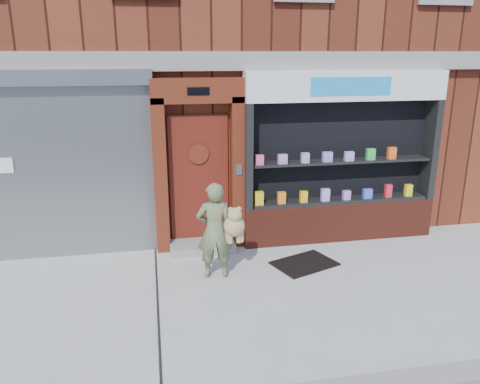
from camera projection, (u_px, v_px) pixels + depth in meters
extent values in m
plane|color=#9E9E99|center=(269.00, 294.00, 6.62)|extent=(80.00, 80.00, 0.00)
cube|color=#4B1B11|center=(210.00, 21.00, 11.12)|extent=(12.00, 8.00, 8.00)
cube|color=gray|center=(243.00, 61.00, 7.52)|extent=(12.00, 0.16, 0.30)
cube|color=gray|center=(59.00, 175.00, 7.50)|extent=(3.00, 0.10, 2.80)
cube|color=slate|center=(47.00, 78.00, 7.01)|extent=(3.10, 0.30, 0.24)
cube|color=white|center=(3.00, 166.00, 7.24)|extent=(0.30, 0.01, 0.24)
cube|color=#521B0E|center=(160.00, 177.00, 7.74)|extent=(0.22, 0.28, 2.60)
cube|color=#521B0E|center=(237.00, 173.00, 7.98)|extent=(0.22, 0.28, 2.60)
cube|color=#521B0E|center=(197.00, 90.00, 7.46)|extent=(1.50, 0.28, 0.40)
cube|color=black|center=(198.00, 91.00, 7.32)|extent=(0.35, 0.01, 0.12)
cube|color=#56180F|center=(199.00, 179.00, 7.99)|extent=(1.00, 0.06, 2.20)
cylinder|color=black|center=(199.00, 154.00, 7.82)|extent=(0.28, 0.02, 0.28)
cylinder|color=#521B0E|center=(199.00, 154.00, 7.81)|extent=(0.34, 0.02, 0.34)
cube|color=gray|center=(202.00, 246.00, 8.06)|extent=(1.10, 0.55, 0.15)
cube|color=slate|center=(239.00, 170.00, 7.81)|extent=(0.10, 0.02, 0.18)
cube|color=maroon|center=(338.00, 220.00, 8.52)|extent=(3.50, 0.40, 0.70)
cube|color=black|center=(247.00, 157.00, 7.86)|extent=(0.12, 0.40, 1.80)
cube|color=black|center=(430.00, 149.00, 8.47)|extent=(0.12, 0.40, 1.80)
cube|color=black|center=(338.00, 151.00, 8.34)|extent=(3.30, 0.03, 1.80)
cube|color=black|center=(339.00, 200.00, 8.42)|extent=(3.20, 0.36, 0.06)
cube|color=black|center=(341.00, 161.00, 8.21)|extent=(3.20, 0.36, 0.04)
cube|color=white|center=(346.00, 85.00, 7.84)|extent=(3.50, 0.40, 0.50)
cube|color=#1A82C5|center=(351.00, 86.00, 7.64)|extent=(1.40, 0.01, 0.30)
cube|color=yellow|center=(259.00, 198.00, 8.03)|extent=(0.15, 0.09, 0.24)
cube|color=orange|center=(281.00, 198.00, 8.10)|extent=(0.14, 0.09, 0.21)
cube|color=yellow|center=(304.00, 197.00, 8.18)|extent=(0.13, 0.09, 0.20)
cube|color=#B884ED|center=(325.00, 195.00, 8.25)|extent=(0.15, 0.09, 0.22)
cube|color=#A67BDE|center=(346.00, 195.00, 8.33)|extent=(0.13, 0.09, 0.16)
cube|color=#435EE5|center=(367.00, 194.00, 8.40)|extent=(0.16, 0.09, 0.18)
cube|color=red|center=(388.00, 191.00, 8.46)|extent=(0.12, 0.09, 0.24)
cube|color=yellow|center=(408.00, 190.00, 8.54)|extent=(0.13, 0.09, 0.21)
cube|color=#F05085|center=(259.00, 160.00, 7.83)|extent=(0.13, 0.09, 0.17)
cube|color=#B377D7|center=(282.00, 159.00, 7.91)|extent=(0.16, 0.09, 0.16)
cube|color=#BD7EE3|center=(305.00, 158.00, 7.98)|extent=(0.13, 0.09, 0.17)
cube|color=#9C74D1|center=(327.00, 157.00, 8.05)|extent=(0.17, 0.09, 0.17)
cube|color=#B587F4|center=(349.00, 156.00, 8.12)|extent=(0.16, 0.09, 0.16)
cube|color=green|center=(371.00, 154.00, 8.19)|extent=(0.15, 0.09, 0.20)
cube|color=#FF5F1A|center=(392.00, 153.00, 8.26)|extent=(0.14, 0.09, 0.21)
imported|color=#646E48|center=(215.00, 231.00, 6.95)|extent=(0.56, 0.38, 1.48)
sphere|color=tan|center=(234.00, 226.00, 6.96)|extent=(0.32, 0.32, 0.32)
sphere|color=tan|center=(235.00, 215.00, 6.85)|extent=(0.22, 0.22, 0.22)
sphere|color=tan|center=(230.00, 210.00, 6.82)|extent=(0.08, 0.08, 0.08)
sphere|color=tan|center=(239.00, 209.00, 6.84)|extent=(0.08, 0.08, 0.08)
cylinder|color=tan|center=(227.00, 237.00, 6.99)|extent=(0.08, 0.08, 0.19)
cylinder|color=tan|center=(241.00, 236.00, 7.02)|extent=(0.08, 0.08, 0.19)
cylinder|color=tan|center=(230.00, 237.00, 6.97)|extent=(0.08, 0.08, 0.19)
cylinder|color=tan|center=(239.00, 236.00, 7.00)|extent=(0.08, 0.08, 0.19)
cube|color=black|center=(304.00, 264.00, 7.54)|extent=(1.14, 0.97, 0.02)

